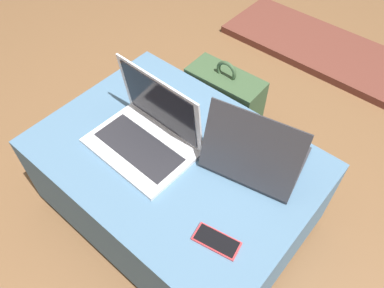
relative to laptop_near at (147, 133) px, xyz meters
The scene contains 7 objects.
ground_plane 0.49m from the laptop_near, 14.24° to the left, with size 14.00×14.00×0.00m, color brown.
ottoman 0.28m from the laptop_near, 14.24° to the left, with size 1.00×0.72×0.42m.
laptop_near is the anchor object (origin of this frame).
laptop_far 0.38m from the laptop_near, 25.77° to the left, with size 0.37×0.32×0.26m.
cell_phone 0.45m from the laptop_near, 18.32° to the right, with size 0.15×0.09×0.01m.
backpack 0.55m from the laptop_near, 90.56° to the left, with size 0.34×0.21×0.50m.
fireplace_hearth 1.56m from the laptop_near, 85.91° to the left, with size 1.40×0.50×0.04m.
Camera 1 is at (0.58, -0.59, 1.46)m, focal length 35.00 mm.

